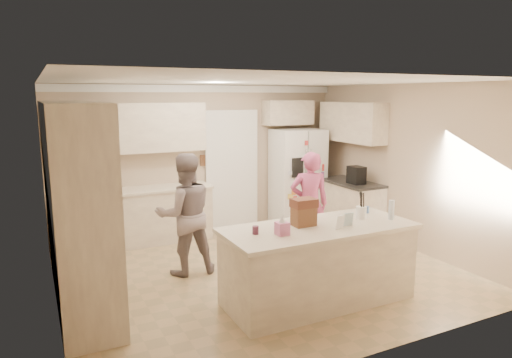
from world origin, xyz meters
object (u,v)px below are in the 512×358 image
refrigerator (297,177)px  utensil_crock (361,212)px  island_base (318,266)px  coffee_maker (356,175)px  dollhouse_body (304,216)px  teen_girl (309,204)px  tissue_box (282,228)px  teen_boy (185,214)px

refrigerator → utensil_crock: size_ratio=12.00×
island_base → utensil_crock: (0.65, 0.05, 0.56)m
coffee_maker → dollhouse_body: bearing=-140.7°
utensil_crock → teen_girl: 1.38m
tissue_box → teen_girl: size_ratio=0.09×
teen_boy → teen_girl: size_ratio=1.04×
refrigerator → coffee_maker: 1.22m
refrigerator → teen_boy: 3.03m
utensil_crock → teen_boy: 2.32m
refrigerator → teen_girl: 1.75m
coffee_maker → teen_boy: 3.21m
refrigerator → teen_girl: refrigerator is taller
island_base → utensil_crock: size_ratio=14.67×
coffee_maker → teen_girl: bearing=-158.8°
island_base → teen_girl: size_ratio=1.38×
utensil_crock → dollhouse_body: (-0.80, 0.05, 0.04)m
teen_boy → teen_girl: bearing=179.8°
tissue_box → teen_girl: teen_girl is taller
refrigerator → utensil_crock: refrigerator is taller
refrigerator → teen_boy: bearing=-148.4°
utensil_crock → teen_girl: bearing=84.5°
coffee_maker → tissue_box: coffee_maker is taller
coffee_maker → teen_girl: teen_girl is taller
utensil_crock → island_base: bearing=-175.6°
dollhouse_body → teen_boy: 1.75m
utensil_crock → tissue_box: 1.21m
coffee_maker → tissue_box: (-2.60, -2.00, -0.07)m
teen_girl → island_base: bearing=82.7°
coffee_maker → teen_girl: size_ratio=0.19×
coffee_maker → tissue_box: 3.28m
refrigerator → teen_girl: size_ratio=1.13×
coffee_maker → island_base: (-2.05, -1.90, -0.63)m
tissue_box → island_base: bearing=10.3°
utensil_crock → teen_girl: size_ratio=0.09×
refrigerator → island_base: refrigerator is taller
dollhouse_body → teen_girl: size_ratio=0.16×
dollhouse_body → teen_boy: size_ratio=0.16×
coffee_maker → dollhouse_body: 2.84m
dollhouse_body → teen_girl: teen_girl is taller
dollhouse_body → refrigerator: bearing=59.8°
refrigerator → dollhouse_body: bearing=-117.2°
island_base → utensil_crock: utensil_crock is taller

